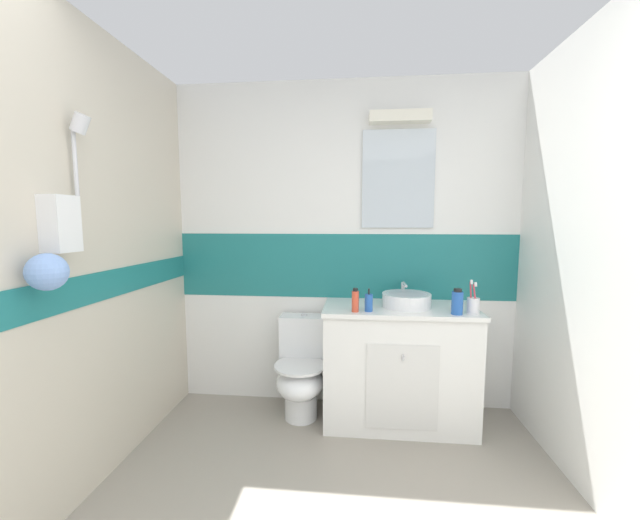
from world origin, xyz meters
TOP-DOWN VIEW (x-y plane):
  - wall_back_tiled at (0.01, 2.45)m, footprint 3.20×0.20m
  - wall_left_shower_alcove at (-1.35, 1.20)m, footprint 0.28×3.48m
  - vanity_cabinet at (0.40, 2.15)m, footprint 1.06×0.53m
  - sink_basin at (0.45, 2.14)m, footprint 0.34×0.38m
  - toilet at (-0.30, 2.15)m, footprint 0.37×0.50m
  - toothbrush_cup at (0.86, 1.99)m, footprint 0.08×0.08m
  - soap_dispenser at (0.19, 1.98)m, footprint 0.05×0.05m
  - mouthwash_bottle at (0.75, 1.96)m, footprint 0.07×0.07m
  - deodorant_spray_can at (0.10, 1.96)m, footprint 0.05×0.05m

SIDE VIEW (x-z plane):
  - toilet at x=-0.30m, z-range -0.02..0.72m
  - vanity_cabinet at x=0.40m, z-range 0.00..0.85m
  - sink_basin at x=0.45m, z-range 0.83..0.98m
  - toothbrush_cup at x=0.86m, z-range 0.80..1.02m
  - soap_dispenser at x=0.19m, z-range 0.83..0.99m
  - deodorant_spray_can at x=0.10m, z-range 0.85..1.00m
  - mouthwash_bottle at x=0.75m, z-range 0.85..1.01m
  - wall_left_shower_alcove at x=-1.35m, z-range 0.00..2.50m
  - wall_back_tiled at x=0.01m, z-range 0.01..2.51m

